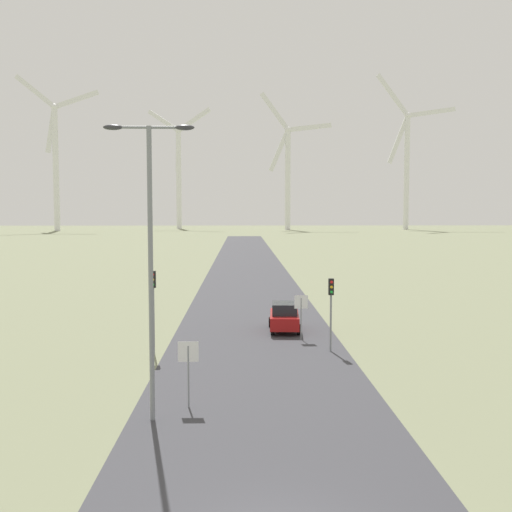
{
  "coord_description": "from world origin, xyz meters",
  "views": [
    {
      "loc": [
        -0.8,
        -13.39,
        7.69
      ],
      "look_at": [
        0.0,
        19.92,
        5.17
      ],
      "focal_mm": 42.0,
      "sensor_mm": 36.0,
      "label": 1
    }
  ],
  "objects": [
    {
      "name": "road_surface",
      "position": [
        0.0,
        48.0,
        0.0
      ],
      "size": [
        10.0,
        240.0,
        0.01
      ],
      "color": "#38383D",
      "rests_on": "ground"
    },
    {
      "name": "streetlamp",
      "position": [
        -4.09,
        8.21,
        6.67
      ],
      "size": [
        3.24,
        0.32,
        10.75
      ],
      "color": "gray",
      "rests_on": "ground"
    },
    {
      "name": "stop_sign_near",
      "position": [
        -2.89,
        9.62,
        1.83
      ],
      "size": [
        0.81,
        0.07,
        2.61
      ],
      "color": "gray",
      "rests_on": "ground"
    },
    {
      "name": "stop_sign_far",
      "position": [
        2.74,
        21.86,
        1.87
      ],
      "size": [
        0.81,
        0.07,
        2.67
      ],
      "color": "gray",
      "rests_on": "ground"
    },
    {
      "name": "traffic_light_post_near_left",
      "position": [
        -5.52,
        18.36,
        3.28
      ],
      "size": [
        0.28,
        0.34,
        4.5
      ],
      "color": "gray",
      "rests_on": "ground"
    },
    {
      "name": "traffic_light_post_near_right",
      "position": [
        4.06,
        18.79,
        2.94
      ],
      "size": [
        0.28,
        0.34,
        4.02
      ],
      "color": "gray",
      "rests_on": "ground"
    },
    {
      "name": "car_approaching",
      "position": [
        1.93,
        24.44,
        0.91
      ],
      "size": [
        2.04,
        4.2,
        1.83
      ],
      "color": "maroon",
      "rests_on": "ground"
    },
    {
      "name": "wind_turbine_far_left",
      "position": [
        -71.57,
        217.93,
        28.5
      ],
      "size": [
        30.26,
        5.51,
        58.51
      ],
      "color": "white",
      "rests_on": "ground"
    },
    {
      "name": "wind_turbine_left",
      "position": [
        -27.67,
        244.64,
        25.72
      ],
      "size": [
        28.09,
        13.42,
        51.42
      ],
      "color": "white",
      "rests_on": "ground"
    },
    {
      "name": "wind_turbine_center",
      "position": [
        17.69,
        227.42,
        24.86
      ],
      "size": [
        28.95,
        2.86,
        54.52
      ],
      "color": "white",
      "rests_on": "ground"
    },
    {
      "name": "wind_turbine_right",
      "position": [
        66.71,
        231.4,
        28.7
      ],
      "size": [
        33.79,
        4.15,
        62.79
      ],
      "color": "white",
      "rests_on": "ground"
    }
  ]
}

